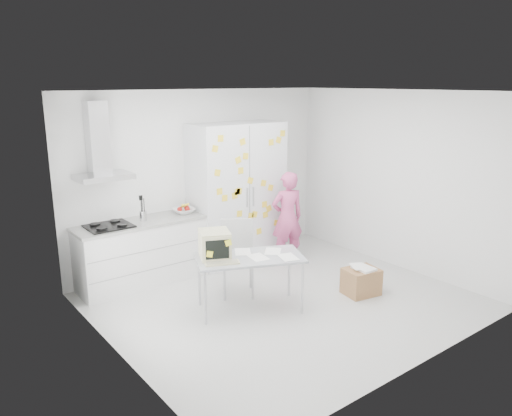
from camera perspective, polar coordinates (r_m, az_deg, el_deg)
floor at (r=6.71m, az=3.21°, el=-10.64°), size 4.50×4.00×0.02m
walls at (r=6.80m, az=-0.59°, el=1.86°), size 4.52×4.01×2.70m
ceiling at (r=6.08m, az=3.58°, el=13.17°), size 4.50×4.00×0.02m
counter_run at (r=7.27m, az=-12.90°, el=-4.89°), size 1.84×0.63×1.28m
range_hood at (r=6.89m, az=-17.49°, el=6.49°), size 0.70×0.48×1.01m
tall_cabinet at (r=7.87m, az=-2.16°, el=1.71°), size 1.50×0.68×2.20m
person at (r=7.85m, az=3.59°, el=-1.10°), size 0.61×0.48×1.47m
desk at (r=6.16m, az=-3.24°, el=-4.90°), size 1.47×1.14×1.05m
chair at (r=6.77m, az=-2.14°, el=-5.09°), size 0.63×0.63×1.01m
cardboard_box at (r=6.98m, az=11.93°, el=-8.17°), size 0.51×0.43×0.39m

